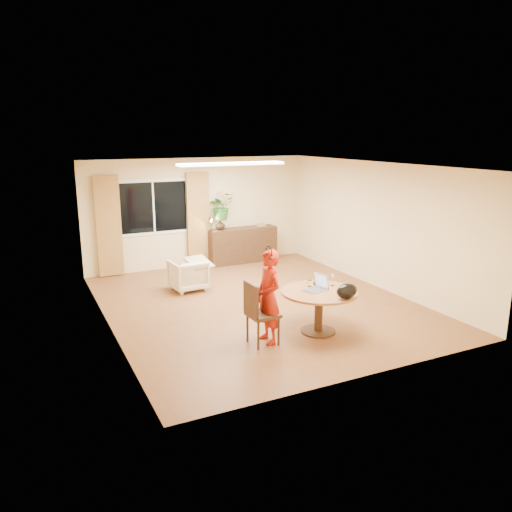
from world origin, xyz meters
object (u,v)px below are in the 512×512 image
Objects in this scene: child at (269,297)px; armchair at (188,275)px; dining_chair at (263,313)px; sideboard at (242,245)px; dining_table at (319,300)px.

armchair is at bearing -177.23° from child.
dining_chair is at bearing 88.45° from armchair.
dining_chair reaches higher than sideboard.
sideboard is (0.77, 4.69, -0.12)m from dining_table.
dining_chair reaches higher than dining_table.
dining_table is at bearing -99.34° from sideboard.
dining_table is at bearing 106.20° from armchair.
child is 2.09× the size of armchair.
dining_chair is (-1.01, -0.01, -0.05)m from dining_table.
armchair is at bearing 90.56° from dining_chair.
dining_table reaches higher than armchair.
sideboard is at bearing 157.93° from child.
child is at bearing 7.45° from dining_chair.
child is 3.13m from armchair.
dining_table is 0.84× the size of child.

